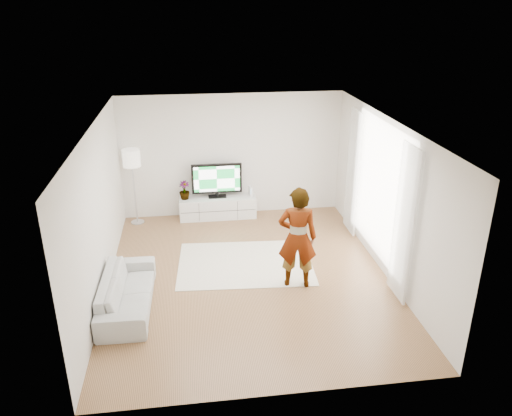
{
  "coord_description": "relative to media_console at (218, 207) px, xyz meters",
  "views": [
    {
      "loc": [
        -0.94,
        -7.87,
        4.68
      ],
      "look_at": [
        0.2,
        0.4,
        1.17
      ],
      "focal_mm": 35.0,
      "sensor_mm": 36.0,
      "label": 1
    }
  ],
  "objects": [
    {
      "name": "potted_plant",
      "position": [
        -0.74,
        0.0,
        0.45
      ],
      "size": [
        0.24,
        0.24,
        0.42
      ],
      "primitive_type": "imported",
      "rotation": [
        0.0,
        0.0,
        0.04
      ],
      "color": "#3F7238",
      "rests_on": "media_console"
    },
    {
      "name": "game_console",
      "position": [
        0.76,
        -0.0,
        0.36
      ],
      "size": [
        0.08,
        0.17,
        0.23
      ],
      "rotation": [
        0.0,
        0.0,
        0.16
      ],
      "color": "white",
      "rests_on": "media_console"
    },
    {
      "name": "floor",
      "position": [
        0.37,
        -2.76,
        -0.25
      ],
      "size": [
        6.0,
        6.0,
        0.0
      ],
      "primitive_type": "plane",
      "color": "#A27149",
      "rests_on": "ground"
    },
    {
      "name": "wall_right",
      "position": [
        2.87,
        -2.76,
        1.15
      ],
      "size": [
        0.02,
        6.0,
        2.8
      ],
      "primitive_type": "cube",
      "color": "silver",
      "rests_on": "floor"
    },
    {
      "name": "television",
      "position": [
        0.0,
        0.03,
        0.67
      ],
      "size": [
        1.14,
        0.22,
        0.79
      ],
      "color": "black",
      "rests_on": "media_console"
    },
    {
      "name": "curtain_near",
      "position": [
        2.77,
        -3.76,
        1.1
      ],
      "size": [
        0.04,
        0.7,
        2.6
      ],
      "primitive_type": "cube",
      "color": "white",
      "rests_on": "floor"
    },
    {
      "name": "wall_front",
      "position": [
        0.37,
        -5.76,
        1.15
      ],
      "size": [
        5.0,
        0.02,
        2.8
      ],
      "primitive_type": "cube",
      "color": "silver",
      "rests_on": "floor"
    },
    {
      "name": "wall_left",
      "position": [
        -2.13,
        -2.76,
        1.15
      ],
      "size": [
        0.02,
        6.0,
        2.8
      ],
      "primitive_type": "cube",
      "color": "silver",
      "rests_on": "floor"
    },
    {
      "name": "rug",
      "position": [
        0.37,
        -2.29,
        -0.24
      ],
      "size": [
        2.64,
        1.98,
        0.01
      ],
      "primitive_type": "cube",
      "rotation": [
        0.0,
        0.0,
        -0.07
      ],
      "color": "#F2EACE",
      "rests_on": "floor"
    },
    {
      "name": "window",
      "position": [
        2.85,
        -2.46,
        1.2
      ],
      "size": [
        0.01,
        2.6,
        2.5
      ],
      "primitive_type": "cube",
      "color": "white",
      "rests_on": "wall_right"
    },
    {
      "name": "player",
      "position": [
        1.17,
        -3.17,
        0.68
      ],
      "size": [
        0.74,
        0.56,
        1.83
      ],
      "primitive_type": "imported",
      "rotation": [
        0.0,
        0.0,
        2.94
      ],
      "color": "#334772",
      "rests_on": "rug"
    },
    {
      "name": "media_console",
      "position": [
        0.0,
        0.0,
        0.0
      ],
      "size": [
        1.74,
        0.5,
        0.49
      ],
      "color": "silver",
      "rests_on": "floor"
    },
    {
      "name": "curtain_far",
      "position": [
        2.77,
        -1.16,
        1.1
      ],
      "size": [
        0.04,
        0.7,
        2.6
      ],
      "primitive_type": "cube",
      "color": "white",
      "rests_on": "floor"
    },
    {
      "name": "ceiling",
      "position": [
        0.37,
        -2.76,
        2.55
      ],
      "size": [
        6.0,
        6.0,
        0.0
      ],
      "primitive_type": "plane",
      "color": "white",
      "rests_on": "wall_back"
    },
    {
      "name": "sofa",
      "position": [
        -1.7,
        -3.47,
        0.04
      ],
      "size": [
        0.81,
        1.98,
        0.57
      ],
      "primitive_type": "imported",
      "rotation": [
        0.0,
        0.0,
        1.55
      ],
      "color": "beige",
      "rests_on": "floor"
    },
    {
      "name": "wall_back",
      "position": [
        0.37,
        0.24,
        1.15
      ],
      "size": [
        5.0,
        0.02,
        2.8
      ],
      "primitive_type": "cube",
      "color": "silver",
      "rests_on": "floor"
    },
    {
      "name": "floor_lamp",
      "position": [
        -1.83,
        -0.06,
        1.2
      ],
      "size": [
        0.38,
        0.38,
        1.71
      ],
      "color": "silver",
      "rests_on": "floor"
    }
  ]
}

